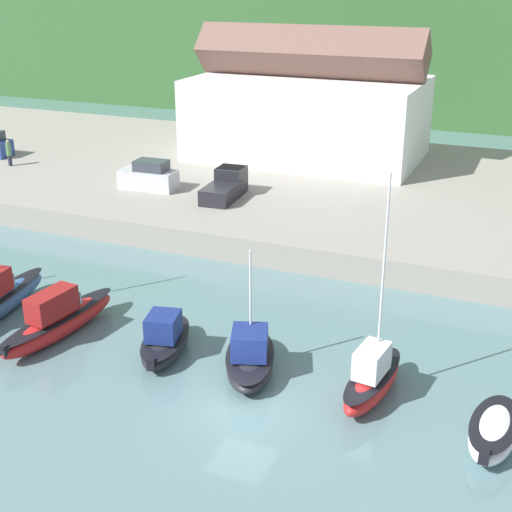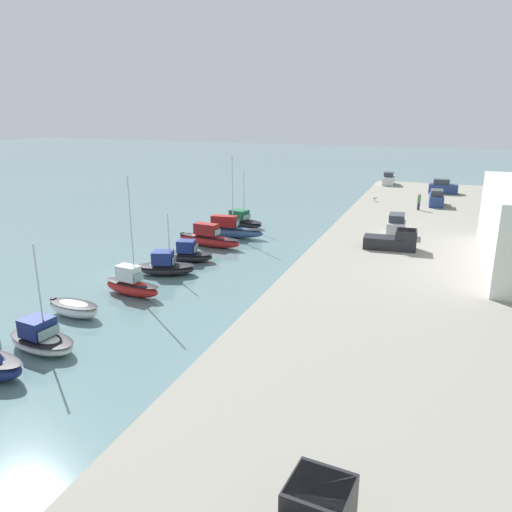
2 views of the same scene
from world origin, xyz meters
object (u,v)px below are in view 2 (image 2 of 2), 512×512
at_px(moored_boat_1, 227,229).
at_px(moored_boat_4, 165,266).
at_px(moored_boat_3, 188,254).
at_px(parked_car_3, 443,187).
at_px(dog_on_quay, 375,198).
at_px(pickup_truck_0, 395,240).
at_px(parked_car_2, 389,179).
at_px(moored_boat_2, 209,238).
at_px(person_on_quay, 419,201).
at_px(moored_boat_7, 41,339).
at_px(moored_boat_0, 241,221).
at_px(moored_boat_5, 131,284).
at_px(moored_boat_6, 74,308).
at_px(parked_car_1, 436,199).
at_px(parked_car_0, 396,225).

distance_m(moored_boat_1, moored_boat_4, 14.02).
bearing_deg(moored_boat_3, parked_car_3, 138.04).
relative_size(moored_boat_1, dog_on_quay, 11.90).
relative_size(pickup_truck_0, dog_on_quay, 6.20).
distance_m(moored_boat_1, parked_car_2, 39.29).
bearing_deg(moored_boat_1, dog_on_quay, 139.46).
relative_size(moored_boat_2, dog_on_quay, 9.66).
xyz_separation_m(moored_boat_2, person_on_quay, (-19.95, 20.15, 1.84)).
relative_size(moored_boat_4, pickup_truck_0, 1.16).
bearing_deg(moored_boat_7, parked_car_3, 167.21).
bearing_deg(moored_boat_4, moored_boat_3, 160.39).
relative_size(moored_boat_0, moored_boat_3, 1.38).
xyz_separation_m(moored_boat_5, moored_boat_6, (4.95, -1.45, -0.30)).
bearing_deg(pickup_truck_0, parked_car_2, -176.89).
height_order(parked_car_1, parked_car_3, same).
xyz_separation_m(moored_boat_4, parked_car_3, (-44.57, 22.28, 1.78)).
bearing_deg(dog_on_quay, moored_boat_3, 20.07).
xyz_separation_m(moored_boat_0, moored_boat_2, (9.78, 0.31, 0.16)).
bearing_deg(parked_car_1, moored_boat_5, -121.82).
bearing_deg(person_on_quay, parked_car_0, -5.78).
bearing_deg(moored_boat_6, moored_boat_2, -177.90).
bearing_deg(moored_boat_4, pickup_truck_0, 98.16).
bearing_deg(moored_boat_1, moored_boat_0, -179.95).
distance_m(moored_boat_2, moored_boat_5, 15.24).
bearing_deg(pickup_truck_0, moored_boat_6, -48.74).
bearing_deg(parked_car_1, parked_car_3, 83.48).
bearing_deg(parked_car_2, moored_boat_4, -106.31).
height_order(parked_car_0, pickup_truck_0, parked_car_0).
xyz_separation_m(moored_boat_0, moored_boat_3, (15.33, 0.84, -0.00)).
bearing_deg(person_on_quay, moored_boat_5, -29.01).
bearing_deg(moored_boat_7, dog_on_quay, 172.44).
bearing_deg(moored_boat_6, person_on_quay, 156.81).
bearing_deg(parked_car_0, parked_car_2, 94.87).
bearing_deg(parked_car_0, moored_boat_2, -165.01).
bearing_deg(parked_car_3, moored_boat_5, -25.20).
distance_m(moored_boat_1, moored_boat_7, 29.30).
bearing_deg(parked_car_0, moored_boat_4, -141.84).
height_order(parked_car_1, parked_car_2, same).
xyz_separation_m(moored_boat_5, moored_boat_7, (9.85, 0.21, -0.16)).
bearing_deg(pickup_truck_0, parked_car_0, -179.91).
bearing_deg(parked_car_3, parked_car_2, -126.74).
distance_m(moored_boat_5, parked_car_0, 27.94).
xyz_separation_m(moored_boat_1, parked_car_0, (-1.79, 18.43, 1.63)).
distance_m(moored_boat_3, parked_car_3, 46.10).
relative_size(moored_boat_2, parked_car_2, 1.78).
bearing_deg(parked_car_2, person_on_quay, -75.22).
height_order(parked_car_3, dog_on_quay, parked_car_3).
xyz_separation_m(parked_car_2, pickup_truck_0, (41.01, 5.13, -0.10)).
relative_size(parked_car_0, parked_car_3, 1.01).
bearing_deg(parked_car_2, moored_boat_7, -102.69).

